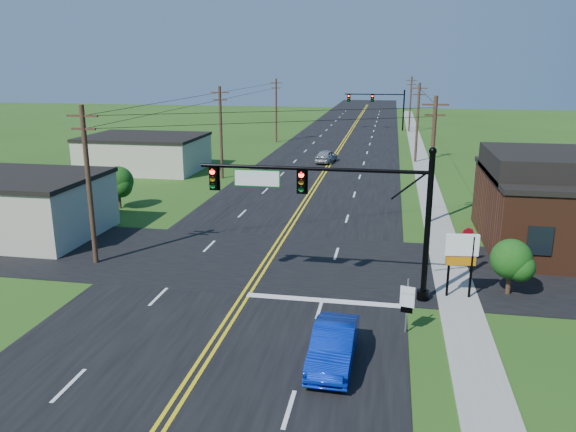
% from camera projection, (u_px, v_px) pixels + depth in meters
% --- Properties ---
extents(ground, '(260.00, 260.00, 0.00)m').
position_uv_depth(ground, '(195.00, 368.00, 21.23)').
color(ground, '#254B15').
rests_on(ground, ground).
extents(road_main, '(16.00, 220.00, 0.04)m').
position_uv_depth(road_main, '(333.00, 157.00, 68.67)').
color(road_main, black).
rests_on(road_main, ground).
extents(road_cross, '(70.00, 10.00, 0.04)m').
position_uv_depth(road_cross, '(264.00, 261.00, 32.61)').
color(road_cross, black).
rests_on(road_cross, ground).
extents(sidewalk, '(2.00, 160.00, 0.08)m').
position_uv_depth(sidewalk, '(425.00, 175.00, 57.35)').
color(sidewalk, gray).
rests_on(sidewalk, ground).
extents(signal_mast_main, '(11.30, 0.60, 7.48)m').
position_uv_depth(signal_mast_main, '(333.00, 201.00, 26.82)').
color(signal_mast_main, black).
rests_on(signal_mast_main, ground).
extents(signal_mast_far, '(10.98, 0.60, 7.48)m').
position_uv_depth(signal_mast_far, '(378.00, 103.00, 95.16)').
color(signal_mast_far, black).
rests_on(signal_mast_far, ground).
extents(cream_bldg_near, '(10.20, 8.20, 4.10)m').
position_uv_depth(cream_bldg_near, '(19.00, 206.00, 36.93)').
color(cream_bldg_near, beige).
rests_on(cream_bldg_near, ground).
extents(cream_bldg_far, '(12.20, 9.20, 3.70)m').
position_uv_depth(cream_bldg_far, '(145.00, 153.00, 60.10)').
color(cream_bldg_far, beige).
rests_on(cream_bldg_far, ground).
extents(utility_pole_left_a, '(1.80, 0.28, 9.00)m').
position_uv_depth(utility_pole_left_a, '(89.00, 183.00, 31.13)').
color(utility_pole_left_a, '#322416').
rests_on(utility_pole_left_a, ground).
extents(utility_pole_left_b, '(1.80, 0.28, 9.00)m').
position_uv_depth(utility_pole_left_b, '(221.00, 131.00, 54.85)').
color(utility_pole_left_b, '#322416').
rests_on(utility_pole_left_b, ground).
extents(utility_pole_left_c, '(1.80, 0.28, 9.00)m').
position_uv_depth(utility_pole_left_c, '(276.00, 109.00, 80.46)').
color(utility_pole_left_c, '#322416').
rests_on(utility_pole_left_c, ground).
extents(utility_pole_right_a, '(1.80, 0.28, 9.00)m').
position_uv_depth(utility_pole_right_a, '(432.00, 158.00, 39.16)').
color(utility_pole_right_a, '#322416').
rests_on(utility_pole_right_a, ground).
extents(utility_pole_right_b, '(1.80, 0.28, 9.00)m').
position_uv_depth(utility_pole_right_b, '(417.00, 121.00, 63.82)').
color(utility_pole_right_b, '#322416').
rests_on(utility_pole_right_b, ground).
extents(utility_pole_right_c, '(1.80, 0.28, 9.00)m').
position_uv_depth(utility_pole_right_c, '(410.00, 103.00, 92.28)').
color(utility_pole_right_c, '#322416').
rests_on(utility_pole_right_c, ground).
extents(tree_right_back, '(3.00, 3.00, 4.10)m').
position_uv_depth(tree_right_back, '(511.00, 180.00, 42.43)').
color(tree_right_back, '#322416').
rests_on(tree_right_back, ground).
extents(shrub_corner, '(2.00, 2.00, 2.86)m').
position_uv_depth(shrub_corner, '(511.00, 259.00, 27.50)').
color(shrub_corner, '#322416').
rests_on(shrub_corner, ground).
extents(tree_left, '(2.40, 2.40, 3.37)m').
position_uv_depth(tree_left, '(118.00, 182.00, 43.97)').
color(tree_left, '#322416').
rests_on(tree_left, ground).
extents(blue_car, '(1.70, 4.58, 1.50)m').
position_uv_depth(blue_car, '(333.00, 346.00, 21.30)').
color(blue_car, '#0826B2').
rests_on(blue_car, ground).
extents(distant_car, '(2.47, 4.63, 1.50)m').
position_uv_depth(distant_car, '(326.00, 156.00, 64.56)').
color(distant_car, '#A5A5A9').
rests_on(distant_car, ground).
extents(route_sign, '(0.61, 0.18, 2.46)m').
position_uv_depth(route_sign, '(407.00, 302.00, 23.61)').
color(route_sign, slate).
rests_on(route_sign, ground).
extents(stop_sign, '(0.74, 0.37, 2.24)m').
position_uv_depth(stop_sign, '(467.00, 238.00, 31.56)').
color(stop_sign, slate).
rests_on(stop_sign, ground).
extents(pylon_sign, '(1.60, 0.40, 3.26)m').
position_uv_depth(pylon_sign, '(461.00, 252.00, 26.94)').
color(pylon_sign, black).
rests_on(pylon_sign, ground).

